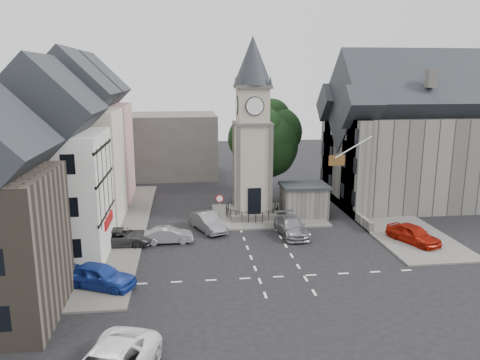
{
  "coord_description": "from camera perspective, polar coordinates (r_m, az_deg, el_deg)",
  "views": [
    {
      "loc": [
        -6.05,
        -33.42,
        12.84
      ],
      "look_at": [
        -1.47,
        5.0,
        4.2
      ],
      "focal_mm": 35.0,
      "sensor_mm": 36.0,
      "label": 1
    }
  ],
  "objects": [
    {
      "name": "terrace_tudor",
      "position": [
        35.36,
        -22.16,
        0.81
      ],
      "size": [
        8.1,
        7.6,
        12.0
      ],
      "color": "silver",
      "rests_on": "ground"
    },
    {
      "name": "car_east_red",
      "position": [
        39.13,
        20.38,
        -6.21
      ],
      "size": [
        3.39,
        4.81,
        1.52
      ],
      "primitive_type": "imported",
      "rotation": [
        0.0,
        0.0,
        0.4
      ],
      "color": "#A01608",
      "rests_on": "ground"
    },
    {
      "name": "east_building",
      "position": [
        49.85,
        19.06,
        4.32
      ],
      "size": [
        14.4,
        11.4,
        12.6
      ],
      "color": "#5A5753",
      "rests_on": "ground"
    },
    {
      "name": "warning_sign_post",
      "position": [
        40.43,
        -2.51,
        -2.93
      ],
      "size": [
        0.7,
        0.19,
        2.85
      ],
      "color": "black",
      "rests_on": "ground"
    },
    {
      "name": "car_west_silver",
      "position": [
        37.32,
        -8.7,
        -6.67
      ],
      "size": [
        3.83,
        1.43,
        1.25
      ],
      "primitive_type": "imported",
      "rotation": [
        0.0,
        0.0,
        1.6
      ],
      "color": "#9D9FA5",
      "rests_on": "ground"
    },
    {
      "name": "pedestrian",
      "position": [
        46.49,
        14.91,
        -2.86
      ],
      "size": [
        0.63,
        0.46,
        1.59
      ],
      "primitive_type": "imported",
      "rotation": [
        0.0,
        0.0,
        3.27
      ],
      "color": "beige",
      "rests_on": "ground"
    },
    {
      "name": "pavement_west",
      "position": [
        41.94,
        -15.38,
        -5.61
      ],
      "size": [
        6.0,
        30.0,
        0.14
      ],
      "primitive_type": "cube",
      "color": "#595651",
      "rests_on": "ground"
    },
    {
      "name": "road_markings",
      "position": [
        31.32,
        5.06,
        -11.65
      ],
      "size": [
        20.0,
        8.0,
        0.01
      ],
      "primitive_type": "cube",
      "color": "silver",
      "rests_on": "ground"
    },
    {
      "name": "town_tree",
      "position": [
        47.48,
        3.03,
        5.47
      ],
      "size": [
        7.2,
        7.2,
        10.8
      ],
      "color": "black",
      "rests_on": "ground"
    },
    {
      "name": "terrace_cream",
      "position": [
        42.95,
        -19.46,
        3.49
      ],
      "size": [
        8.1,
        7.6,
        12.8
      ],
      "color": "beige",
      "rests_on": "ground"
    },
    {
      "name": "car_island_east",
      "position": [
        38.92,
        6.27,
        -5.62
      ],
      "size": [
        2.41,
        5.15,
        1.45
      ],
      "primitive_type": "imported",
      "rotation": [
        0.0,
        0.0,
        0.08
      ],
      "color": "gray",
      "rests_on": "ground"
    },
    {
      "name": "ground",
      "position": [
        36.31,
        3.28,
        -8.14
      ],
      "size": [
        120.0,
        120.0,
        0.0
      ],
      "primitive_type": "plane",
      "color": "black",
      "rests_on": "ground"
    },
    {
      "name": "stone_shelter",
      "position": [
        43.82,
        7.79,
        -2.46
      ],
      "size": [
        4.3,
        3.3,
        3.08
      ],
      "color": "#5A5753",
      "rests_on": "ground"
    },
    {
      "name": "flagpole",
      "position": [
        40.4,
        13.67,
        3.92
      ],
      "size": [
        3.68,
        0.1,
        2.74
      ],
      "color": "white",
      "rests_on": "ground"
    },
    {
      "name": "car_west_grey",
      "position": [
        37.44,
        -14.32,
        -6.76
      ],
      "size": [
        4.98,
        2.41,
        1.37
      ],
      "primitive_type": "imported",
      "rotation": [
        0.0,
        0.0,
        1.54
      ],
      "color": "#323335",
      "rests_on": "ground"
    },
    {
      "name": "car_island_silver",
      "position": [
        39.84,
        -3.97,
        -5.1
      ],
      "size": [
        3.29,
        4.85,
        1.51
      ],
      "primitive_type": "imported",
      "rotation": [
        0.0,
        0.0,
        0.41
      ],
      "color": "gray",
      "rests_on": "ground"
    },
    {
      "name": "pavement_east",
      "position": [
        46.95,
        16.14,
        -3.7
      ],
      "size": [
        6.0,
        26.0,
        0.14
      ],
      "primitive_type": "cube",
      "color": "#595651",
      "rests_on": "ground"
    },
    {
      "name": "east_boundary_wall",
      "position": [
        47.66,
        12.13,
        -2.77
      ],
      "size": [
        0.4,
        16.0,
        0.9
      ],
      "primitive_type": "cube",
      "color": "#5A5753",
      "rests_on": "ground"
    },
    {
      "name": "clock_tower",
      "position": [
        42.12,
        1.52,
        6.15
      ],
      "size": [
        4.86,
        4.86,
        16.25
      ],
      "color": "#4C4944",
      "rests_on": "ground"
    },
    {
      "name": "central_island",
      "position": [
        44.0,
        3.39,
        -4.29
      ],
      "size": [
        10.0,
        8.0,
        0.16
      ],
      "primitive_type": "cube",
      "color": "#595651",
      "rests_on": "ground"
    },
    {
      "name": "car_west_blue",
      "position": [
        30.65,
        -16.78,
        -11.13
      ],
      "size": [
        4.98,
        3.6,
        1.57
      ],
      "primitive_type": "imported",
      "rotation": [
        0.0,
        0.0,
        1.15
      ],
      "color": "#1C389C",
      "rests_on": "ground"
    },
    {
      "name": "terrace_pink",
      "position": [
        50.71,
        -17.55,
        4.92
      ],
      "size": [
        8.1,
        7.6,
        12.8
      ],
      "color": "#D49692",
      "rests_on": "ground"
    },
    {
      "name": "backdrop_west",
      "position": [
        62.34,
        -12.23,
        4.15
      ],
      "size": [
        20.0,
        10.0,
        8.0
      ],
      "primitive_type": "cube",
      "color": "#4C4944",
      "rests_on": "ground"
    }
  ]
}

